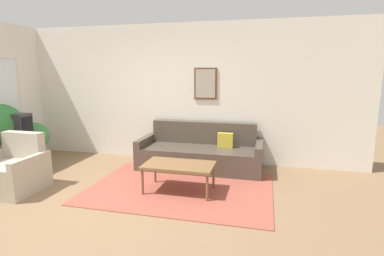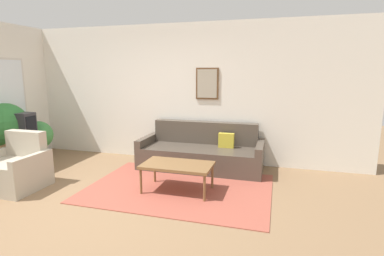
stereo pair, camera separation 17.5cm
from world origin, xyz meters
The scene contains 11 objects.
ground_plane centered at (0.00, 0.00, 0.00)m, with size 16.00×16.00×0.00m, color #846647.
area_rug centered at (0.89, 0.90, 0.01)m, with size 2.77×1.95×0.01m.
wall_back centered at (0.01, 2.45, 1.35)m, with size 8.00×0.09×2.70m.
couch centered at (0.97, 1.99, 0.28)m, with size 2.25×0.90×0.83m.
coffee_table centered at (0.91, 0.78, 0.39)m, with size 1.03×0.59×0.43m.
tv_stand centered at (-2.27, 1.04, 0.28)m, with size 0.68×0.49×0.56m.
tv centered at (-2.27, 1.04, 0.80)m, with size 0.65×0.28×0.49m.
armchair centered at (-1.54, 0.22, 0.29)m, with size 0.84×0.76×0.85m.
potted_plant_tall centered at (-2.48, 0.99, 0.80)m, with size 0.79×0.79×1.22m.
potted_plant_by_window centered at (-2.24, 1.48, 0.52)m, with size 0.54×0.54×0.81m.
potted_plant_small centered at (-2.32, 1.07, 0.39)m, with size 0.37×0.37×0.66m.
Camera 1 is at (2.12, -3.29, 1.76)m, focal length 28.00 mm.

